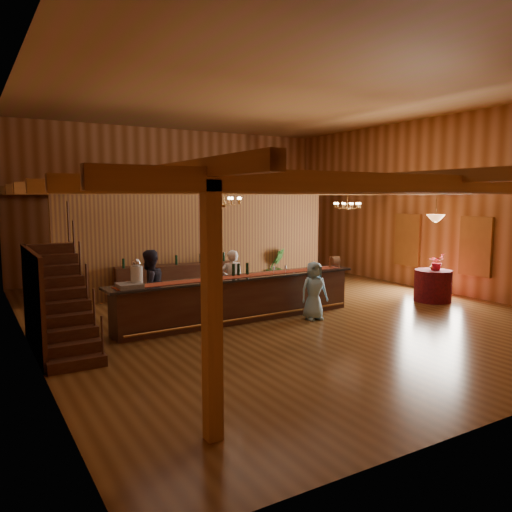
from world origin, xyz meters
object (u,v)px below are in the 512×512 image
beverage_dispenser (137,273)px  raffle_drum (334,261)px  tasting_bar (240,298)px  round_table (433,286)px  bartender (232,281)px  backbar_shelf (177,281)px  staff_second (149,288)px  guest (314,291)px  chandelier_right (347,205)px  floor_plant (276,266)px  chandelier_left (224,201)px  pendant_lamp (436,218)px

beverage_dispenser → raffle_drum: size_ratio=1.76×
tasting_bar → round_table: size_ratio=6.24×
beverage_dispenser → bartender: size_ratio=0.36×
beverage_dispenser → backbar_shelf: 4.19m
staff_second → beverage_dispenser: bearing=33.2°
tasting_bar → guest: size_ratio=4.57×
tasting_bar → guest: 1.83m
backbar_shelf → chandelier_right: size_ratio=4.44×
floor_plant → chandelier_left: bearing=-135.6°
chandelier_right → bartender: bearing=-172.1°
beverage_dispenser → backbar_shelf: size_ratio=0.17×
tasting_bar → chandelier_left: 2.40m
beverage_dispenser → raffle_drum: (5.51, 0.09, -0.11)m
tasting_bar → backbar_shelf: 3.40m
bartender → chandelier_right: bearing=-152.3°
beverage_dispenser → backbar_shelf: bearing=56.6°
beverage_dispenser → backbar_shelf: (2.25, 3.42, -0.87)m
beverage_dispenser → bartender: bearing=17.7°
chandelier_left → pendant_lamp: size_ratio=0.89×
tasting_bar → beverage_dispenser: size_ratio=10.90×
pendant_lamp → bartender: 6.11m
chandelier_left → bartender: 2.39m
tasting_bar → floor_plant: floor_plant is taller
beverage_dispenser → chandelier_left: size_ratio=0.75×
chandelier_right → staff_second: (-6.62, -0.74, -1.85)m
chandelier_left → floor_plant: 5.93m
guest → pendant_lamp: bearing=10.1°
chandelier_left → bartender: bearing=53.9°
raffle_drum → chandelier_left: (-3.42, -0.15, 1.65)m
chandelier_right → staff_second: 6.91m
tasting_bar → chandelier_left: chandelier_left is taller
beverage_dispenser → tasting_bar: bearing=0.8°
raffle_drum → backbar_shelf: (-3.26, 3.33, -0.76)m
tasting_bar → chandelier_left: size_ratio=8.17×
raffle_drum → chandelier_right: size_ratio=0.43×
beverage_dispenser → floor_plant: size_ratio=0.48×
raffle_drum → chandelier_right: bearing=40.6°
beverage_dispenser → bartender: (2.77, 0.89, -0.55)m
beverage_dispenser → staff_second: 1.04m
backbar_shelf → floor_plant: floor_plant is taller
raffle_drum → pendant_lamp: size_ratio=0.38×
raffle_drum → chandelier_left: 3.80m
guest → raffle_drum: bearing=43.4°
pendant_lamp → guest: 4.59m
backbar_shelf → beverage_dispenser: bearing=-115.9°
tasting_bar → chandelier_right: chandelier_right is taller
backbar_shelf → chandelier_left: size_ratio=4.44×
guest → floor_plant: 4.91m
bartender → staff_second: staff_second is taller
beverage_dispenser → pendant_lamp: (8.43, -0.80, 1.03)m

